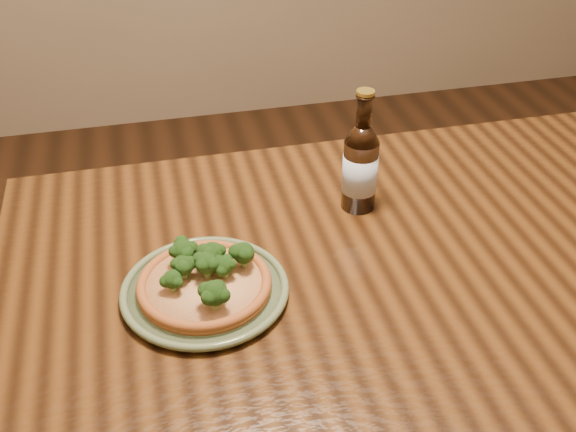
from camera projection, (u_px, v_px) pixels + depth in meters
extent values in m
cube|color=#43260E|center=(431.00, 259.00, 1.27)|extent=(1.60, 0.90, 0.04)
cylinder|color=#43260E|center=(73.00, 327.00, 1.65)|extent=(0.07, 0.07, 0.71)
cylinder|color=#566646|center=(205.00, 292.00, 1.15)|extent=(0.26, 0.26, 0.01)
torus|color=#566646|center=(205.00, 289.00, 1.15)|extent=(0.29, 0.29, 0.01)
torus|color=#566646|center=(205.00, 289.00, 1.15)|extent=(0.23, 0.23, 0.01)
cylinder|color=#9C5323|center=(205.00, 287.00, 1.15)|extent=(0.23, 0.23, 0.01)
torus|color=#9C5323|center=(204.00, 283.00, 1.14)|extent=(0.23, 0.23, 0.02)
cylinder|color=#E0C888|center=(204.00, 283.00, 1.14)|extent=(0.20, 0.20, 0.01)
sphere|color=#2A571B|center=(184.00, 266.00, 1.14)|extent=(0.04, 0.04, 0.03)
sphere|color=#2A571B|center=(206.00, 263.00, 1.14)|extent=(0.05, 0.05, 0.04)
sphere|color=#2A571B|center=(225.00, 265.00, 1.14)|extent=(0.05, 0.05, 0.03)
sphere|color=#2A571B|center=(172.00, 279.00, 1.11)|extent=(0.04, 0.04, 0.03)
sphere|color=#2A571B|center=(214.00, 293.00, 1.07)|extent=(0.06, 0.06, 0.04)
sphere|color=#2A571B|center=(244.00, 253.00, 1.16)|extent=(0.04, 0.04, 0.04)
sphere|color=#2A571B|center=(183.00, 250.00, 1.16)|extent=(0.04, 0.04, 0.04)
sphere|color=#2A571B|center=(213.00, 253.00, 1.16)|extent=(0.05, 0.05, 0.04)
cylinder|color=black|center=(360.00, 175.00, 1.34)|extent=(0.07, 0.07, 0.15)
cone|color=black|center=(363.00, 134.00, 1.28)|extent=(0.07, 0.07, 0.03)
cylinder|color=black|center=(364.00, 110.00, 1.25)|extent=(0.03, 0.03, 0.07)
torus|color=black|center=(365.00, 96.00, 1.24)|extent=(0.04, 0.04, 0.01)
cylinder|color=#A58C33|center=(366.00, 92.00, 1.23)|extent=(0.03, 0.03, 0.01)
cylinder|color=silver|center=(360.00, 173.00, 1.33)|extent=(0.07, 0.07, 0.08)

